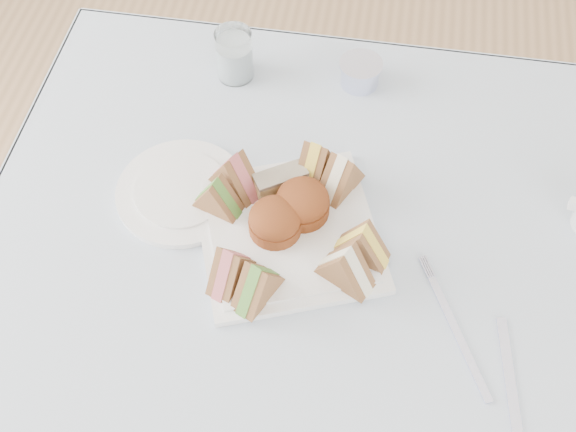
# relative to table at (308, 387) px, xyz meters

# --- Properties ---
(table) EXTENTS (0.90, 0.90, 0.74)m
(table) POSITION_rel_table_xyz_m (0.00, 0.00, 0.00)
(table) COLOR brown
(table) RESTS_ON floor
(tablecloth) EXTENTS (1.02, 1.02, 0.01)m
(tablecloth) POSITION_rel_table_xyz_m (0.00, 0.00, 0.37)
(tablecloth) COLOR silver
(tablecloth) RESTS_ON table
(serving_plate) EXTENTS (0.32, 0.32, 0.01)m
(serving_plate) POSITION_rel_table_xyz_m (-0.05, 0.08, 0.38)
(serving_plate) COLOR white
(serving_plate) RESTS_ON tablecloth
(sandwich_fl_a) EXTENTS (0.06, 0.09, 0.07)m
(sandwich_fl_a) POSITION_rel_table_xyz_m (-0.11, -0.01, 0.42)
(sandwich_fl_a) COLOR brown
(sandwich_fl_a) RESTS_ON serving_plate
(sandwich_fl_b) EXTENTS (0.07, 0.09, 0.07)m
(sandwich_fl_b) POSITION_rel_table_xyz_m (-0.07, -0.03, 0.42)
(sandwich_fl_b) COLOR brown
(sandwich_fl_b) RESTS_ON serving_plate
(sandwich_fr_a) EXTENTS (0.09, 0.06, 0.07)m
(sandwich_fr_a) POSITION_rel_table_xyz_m (0.06, 0.06, 0.42)
(sandwich_fr_a) COLOR brown
(sandwich_fr_a) RESTS_ON serving_plate
(sandwich_fr_b) EXTENTS (0.09, 0.07, 0.07)m
(sandwich_fr_b) POSITION_rel_table_xyz_m (0.04, 0.02, 0.42)
(sandwich_fr_b) COLOR brown
(sandwich_fr_b) RESTS_ON serving_plate
(sandwich_bl_a) EXTENTS (0.08, 0.06, 0.07)m
(sandwich_bl_a) POSITION_rel_table_xyz_m (-0.16, 0.10, 0.42)
(sandwich_bl_a) COLOR brown
(sandwich_bl_a) RESTS_ON serving_plate
(sandwich_bl_b) EXTENTS (0.09, 0.08, 0.08)m
(sandwich_bl_b) POSITION_rel_table_xyz_m (-0.14, 0.15, 0.43)
(sandwich_bl_b) COLOR brown
(sandwich_bl_b) RESTS_ON serving_plate
(sandwich_br_a) EXTENTS (0.07, 0.09, 0.07)m
(sandwich_br_a) POSITION_rel_table_xyz_m (0.01, 0.17, 0.43)
(sandwich_br_a) COLOR brown
(sandwich_br_a) RESTS_ON serving_plate
(sandwich_br_b) EXTENTS (0.06, 0.09, 0.07)m
(sandwich_br_b) POSITION_rel_table_xyz_m (-0.03, 0.19, 0.42)
(sandwich_br_b) COLOR brown
(sandwich_br_b) RESTS_ON serving_plate
(scone_left) EXTENTS (0.09, 0.09, 0.05)m
(scone_left) POSITION_rel_table_xyz_m (-0.07, 0.08, 0.41)
(scone_left) COLOR brown
(scone_left) RESTS_ON serving_plate
(scone_right) EXTENTS (0.11, 0.11, 0.05)m
(scone_right) POSITION_rel_table_xyz_m (-0.03, 0.12, 0.41)
(scone_right) COLOR brown
(scone_right) RESTS_ON serving_plate
(pastry_slice) EXTENTS (0.08, 0.07, 0.04)m
(pastry_slice) POSITION_rel_table_xyz_m (-0.07, 0.15, 0.41)
(pastry_slice) COLOR tan
(pastry_slice) RESTS_ON serving_plate
(side_plate) EXTENTS (0.23, 0.23, 0.01)m
(side_plate) POSITION_rel_table_xyz_m (-0.22, 0.13, 0.38)
(side_plate) COLOR white
(side_plate) RESTS_ON tablecloth
(water_glass) EXTENTS (0.07, 0.07, 0.09)m
(water_glass) POSITION_rel_table_xyz_m (-0.19, 0.39, 0.42)
(water_glass) COLOR white
(water_glass) RESTS_ON tablecloth
(tea_strainer) EXTENTS (0.08, 0.08, 0.04)m
(tea_strainer) POSITION_rel_table_xyz_m (0.02, 0.40, 0.40)
(tea_strainer) COLOR silver
(tea_strainer) RESTS_ON tablecloth
(knife) EXTENTS (0.03, 0.17, 0.00)m
(knife) POSITION_rel_table_xyz_m (0.27, -0.09, 0.38)
(knife) COLOR silver
(knife) RESTS_ON tablecloth
(fork) EXTENTS (0.09, 0.17, 0.00)m
(fork) POSITION_rel_table_xyz_m (0.20, -0.04, 0.38)
(fork) COLOR silver
(fork) RESTS_ON tablecloth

